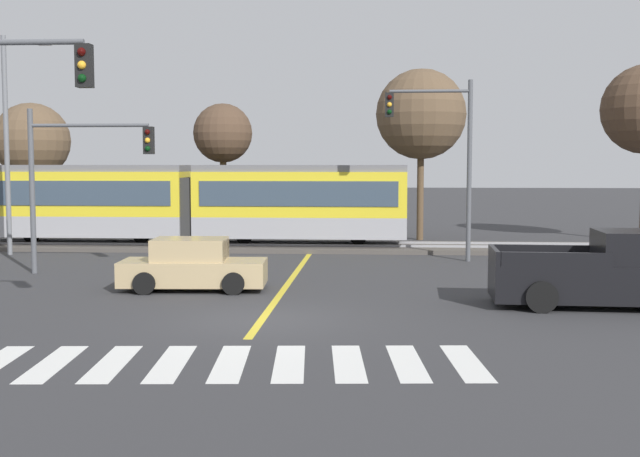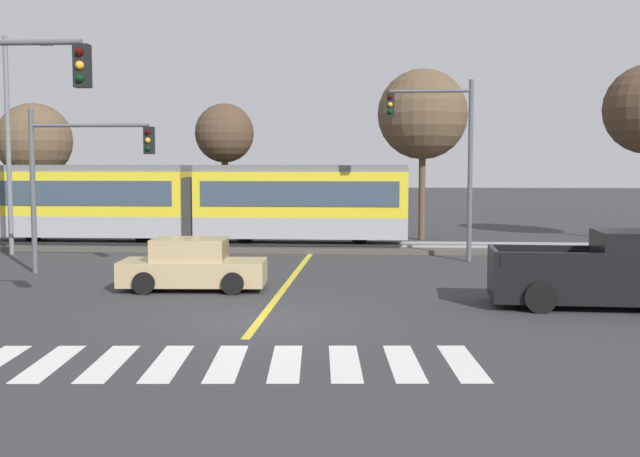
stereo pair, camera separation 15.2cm
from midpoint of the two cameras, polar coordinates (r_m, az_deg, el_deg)
name	(u,v)px [view 2 (the right image)]	position (r m, az deg, el deg)	size (l,w,h in m)	color
ground_plane	(260,320)	(19.20, -4.05, -6.49)	(200.00, 200.00, 0.00)	#333335
track_bed	(314,247)	(34.58, -0.28, -1.31)	(120.00, 4.00, 0.18)	#4C4742
rail_near	(313,245)	(33.85, -0.37, -1.20)	(120.00, 0.08, 0.10)	#939399
rail_far	(316,242)	(35.28, -0.18, -0.96)	(120.00, 0.08, 0.10)	#939399
light_rail_tram	(193,201)	(35.24, -8.87, 1.94)	(18.50, 2.64, 3.43)	#9E9EA3
crosswalk_stripe_1	(50,363)	(15.91, -18.40, -9.06)	(0.56, 2.80, 0.01)	silver
crosswalk_stripe_2	(109,363)	(15.61, -14.51, -9.24)	(0.56, 2.80, 0.01)	silver
crosswalk_stripe_3	(168,363)	(15.38, -10.49, -9.38)	(0.56, 2.80, 0.01)	silver
crosswalk_stripe_4	(227,363)	(15.22, -6.35, -9.48)	(0.56, 2.80, 0.01)	silver
crosswalk_stripe_5	(286,363)	(15.14, -2.15, -9.52)	(0.56, 2.80, 0.01)	silver
crosswalk_stripe_6	(345,363)	(15.14, 2.07, -9.52)	(0.56, 2.80, 0.01)	silver
crosswalk_stripe_7	(404,363)	(15.22, 6.27, -9.47)	(0.56, 2.80, 0.01)	silver
crosswalk_stripe_8	(463,363)	(15.38, 10.40, -9.37)	(0.56, 2.80, 0.01)	silver
lane_centre_line	(288,283)	(24.82, -2.11, -3.91)	(0.20, 15.78, 0.01)	gold
sedan_crossing	(193,266)	(23.74, -8.86, -2.66)	(4.29, 2.10, 1.52)	tan
pickup_truck	(602,275)	(21.90, 19.63, -3.12)	(5.48, 2.40, 1.98)	black
traffic_light_mid_left	(76,165)	(27.90, -16.79, 4.32)	(4.25, 0.38, 5.50)	#515459
traffic_light_far_right	(444,144)	(30.46, 8.93, 5.98)	(3.25, 0.38, 6.79)	#515459
street_lamp_west	(12,132)	(34.53, -20.93, 6.42)	(2.06, 0.28, 8.74)	slate
bare_tree_far_west	(34,141)	(43.39, -19.56, 5.87)	(3.83, 3.83, 6.73)	brown
bare_tree_west	(225,134)	(39.09, -6.69, 6.67)	(2.84, 2.84, 6.55)	brown
bare_tree_east	(423,115)	(38.78, 7.43, 8.04)	(4.29, 4.29, 8.16)	brown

